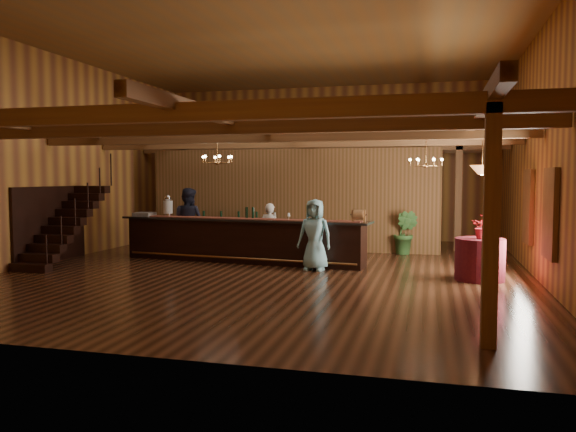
% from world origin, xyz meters
% --- Properties ---
extents(floor, '(14.00, 14.00, 0.00)m').
position_xyz_m(floor, '(0.00, 0.00, 0.00)').
color(floor, '#552F1C').
rests_on(floor, ground).
extents(ceiling, '(14.00, 14.00, 0.00)m').
position_xyz_m(ceiling, '(0.00, 0.00, 5.50)').
color(ceiling, brown).
rests_on(ceiling, wall_back).
extents(wall_back, '(12.00, 0.10, 5.50)m').
position_xyz_m(wall_back, '(0.00, 7.00, 2.75)').
color(wall_back, '#B87D31').
rests_on(wall_back, floor).
extents(wall_front, '(12.00, 0.10, 5.50)m').
position_xyz_m(wall_front, '(0.00, -7.00, 2.75)').
color(wall_front, '#B87D31').
rests_on(wall_front, floor).
extents(wall_left, '(0.10, 14.00, 5.50)m').
position_xyz_m(wall_left, '(-6.00, 0.00, 2.75)').
color(wall_left, '#B87D31').
rests_on(wall_left, floor).
extents(wall_right, '(0.10, 14.00, 5.50)m').
position_xyz_m(wall_right, '(6.00, 0.00, 2.75)').
color(wall_right, '#B87D31').
rests_on(wall_right, floor).
extents(beam_grid, '(11.90, 13.90, 0.39)m').
position_xyz_m(beam_grid, '(0.00, 0.51, 3.24)').
color(beam_grid, brown).
rests_on(beam_grid, wall_left).
extents(support_posts, '(9.20, 10.20, 3.20)m').
position_xyz_m(support_posts, '(0.00, -0.50, 1.60)').
color(support_posts, brown).
rests_on(support_posts, floor).
extents(partition_wall, '(9.00, 0.18, 3.10)m').
position_xyz_m(partition_wall, '(-0.50, 3.50, 1.55)').
color(partition_wall, brown).
rests_on(partition_wall, floor).
extents(window_right_front, '(0.12, 1.05, 1.75)m').
position_xyz_m(window_right_front, '(5.95, -1.60, 1.55)').
color(window_right_front, white).
rests_on(window_right_front, wall_right).
extents(window_right_back, '(0.12, 1.05, 1.75)m').
position_xyz_m(window_right_back, '(5.95, 1.00, 1.55)').
color(window_right_back, white).
rests_on(window_right_back, wall_right).
extents(staircase, '(1.00, 2.80, 2.00)m').
position_xyz_m(staircase, '(-5.45, -0.74, 1.00)').
color(staircase, black).
rests_on(staircase, floor).
extents(backroom_boxes, '(4.10, 0.60, 1.10)m').
position_xyz_m(backroom_boxes, '(-0.29, 5.50, 0.53)').
color(backroom_boxes, black).
rests_on(backroom_boxes, floor).
extents(tasting_bar, '(6.95, 1.55, 1.16)m').
position_xyz_m(tasting_bar, '(-1.13, 0.76, 0.58)').
color(tasting_bar, black).
rests_on(tasting_bar, floor).
extents(beverage_dispenser, '(0.26, 0.26, 0.60)m').
position_xyz_m(beverage_dispenser, '(-3.39, 1.04, 1.44)').
color(beverage_dispenser, silver).
rests_on(beverage_dispenser, tasting_bar).
extents(glass_rack_tray, '(0.50, 0.50, 0.10)m').
position_xyz_m(glass_rack_tray, '(-4.09, 1.00, 1.20)').
color(glass_rack_tray, gray).
rests_on(glass_rack_tray, tasting_bar).
extents(raffle_drum, '(0.34, 0.24, 0.30)m').
position_xyz_m(raffle_drum, '(2.01, 0.39, 1.33)').
color(raffle_drum, '#986137').
rests_on(raffle_drum, tasting_bar).
extents(bar_bottle_0, '(0.07, 0.07, 0.30)m').
position_xyz_m(bar_bottle_0, '(-1.02, 0.88, 1.30)').
color(bar_bottle_0, black).
rests_on(bar_bottle_0, tasting_bar).
extents(bar_bottle_1, '(0.07, 0.07, 0.30)m').
position_xyz_m(bar_bottle_1, '(-0.84, 0.86, 1.30)').
color(bar_bottle_1, black).
rests_on(bar_bottle_1, tasting_bar).
extents(backbar_shelf, '(3.29, 0.69, 0.92)m').
position_xyz_m(backbar_shelf, '(-2.27, 2.95, 0.46)').
color(backbar_shelf, black).
rests_on(backbar_shelf, floor).
extents(round_table, '(1.06, 1.06, 0.92)m').
position_xyz_m(round_table, '(4.77, -0.45, 0.46)').
color(round_table, '#440C18').
rests_on(round_table, floor).
extents(chandelier_left, '(0.80, 0.80, 0.65)m').
position_xyz_m(chandelier_left, '(-1.57, 0.19, 2.70)').
color(chandelier_left, '#B47D44').
rests_on(chandelier_left, beam_grid).
extents(chandelier_right, '(0.80, 0.80, 0.74)m').
position_xyz_m(chandelier_right, '(3.57, 1.07, 2.62)').
color(chandelier_right, '#B47D44').
rests_on(chandelier_right, beam_grid).
extents(pendant_lamp, '(0.52, 0.52, 0.90)m').
position_xyz_m(pendant_lamp, '(4.77, -0.45, 2.40)').
color(pendant_lamp, '#B47D44').
rests_on(pendant_lamp, beam_grid).
extents(bartender, '(0.59, 0.42, 1.54)m').
position_xyz_m(bartender, '(-0.54, 1.42, 0.77)').
color(bartender, white).
rests_on(bartender, floor).
extents(staff_second, '(1.03, 0.85, 1.94)m').
position_xyz_m(staff_second, '(-2.95, 1.38, 0.97)').
color(staff_second, black).
rests_on(staff_second, floor).
extents(guest, '(0.91, 0.66, 1.72)m').
position_xyz_m(guest, '(1.02, -0.08, 0.86)').
color(guest, '#83C4D2').
rests_on(guest, floor).
extents(floor_plant, '(0.87, 0.79, 1.28)m').
position_xyz_m(floor_plant, '(3.00, 3.27, 0.64)').
color(floor_plant, '#316028').
rests_on(floor_plant, floor).
extents(table_flowers, '(0.56, 0.51, 0.53)m').
position_xyz_m(table_flowers, '(4.82, -0.53, 1.18)').
color(table_flowers, red).
rests_on(table_flowers, round_table).
extents(table_vase, '(0.19, 0.19, 0.29)m').
position_xyz_m(table_vase, '(4.83, -0.54, 1.06)').
color(table_vase, '#B47D44').
rests_on(table_vase, round_table).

